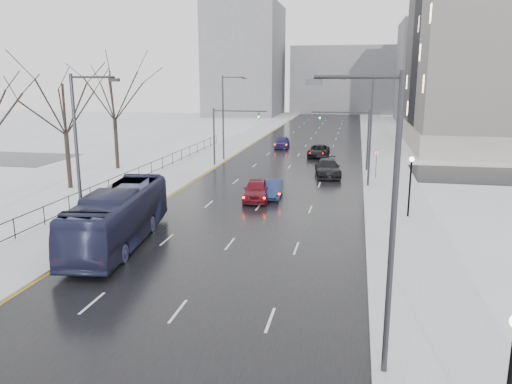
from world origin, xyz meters
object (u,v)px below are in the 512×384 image
Objects in this scene: lamppost_r_mid at (410,178)px; sedan_right_cross at (318,151)px; streetlight_l_far at (225,113)px; sedan_right_far at (328,168)px; no_uturn_sign at (377,156)px; bus at (119,216)px; streetlight_r_near at (386,214)px; streetlight_l_near at (81,153)px; mast_signal_right at (358,133)px; streetlight_r_mid at (368,125)px; sedan_right_near at (272,189)px; mast_signal_left at (223,130)px; sedan_center_far at (282,142)px; tree_park_d at (71,189)px; tree_park_e at (118,169)px; sedan_center_near at (256,190)px; lamppost_r_near at (511,373)px.

sedan_right_cross is at bearing 107.35° from lamppost_r_mid.
streetlight_l_far is 1.71× the size of sedan_right_far.
bus reaches higher than no_uturn_sign.
streetlight_r_near is 1.00× the size of streetlight_l_near.
lamppost_r_mid is 0.81× the size of sedan_right_cross.
streetlight_l_far reaches higher than mast_signal_right.
streetlight_r_near is 30.00m from streetlight_r_mid.
streetlight_r_near is at bearing -31.48° from streetlight_l_near.
streetlight_l_near reaches higher than sedan_right_near.
streetlight_l_far reaches higher than bus.
bus is 2.84× the size of sedan_right_near.
lamppost_r_mid is 15.93m from sedan_right_far.
mast_signal_left is 16.89m from sedan_center_far.
sedan_right_near is at bearing 107.47° from streetlight_r_near.
mast_signal_left is (-15.49, 38.00, -1.51)m from streetlight_r_near.
sedan_center_far is at bearing 122.95° from mast_signal_right.
sedan_center_far is at bearing 63.84° from tree_park_d.
streetlight_r_near is 18.64m from bus.
sedan_right_far is at bearing 129.82° from streetlight_r_mid.
tree_park_d reaches higher than no_uturn_sign.
tree_park_e is 22.72m from sedan_right_far.
no_uturn_sign is 23.52m from sedan_center_far.
mast_signal_right is (-3.67, 18.00, 1.16)m from lamppost_r_mid.
no_uturn_sign reaches higher than sedan_center_near.
no_uturn_sign is at bearing 45.34° from sedan_right_near.
streetlight_l_far is at bearing 165.52° from mast_signal_right.
lamppost_r_near is 24.00m from lamppost_r_mid.
sedan_right_far is (4.00, 10.04, 0.15)m from sedan_right_near.
sedan_right_far is at bearing 62.56° from streetlight_l_near.
sedan_right_far is (5.12, 11.27, -0.00)m from sedan_center_near.
tree_park_d is 17.90m from streetlight_l_near.
sedan_center_far is (5.11, 12.02, -4.76)m from streetlight_l_far.
streetlight_l_near is at bearing -90.00° from streetlight_l_far.
bus is 15.26m from sedan_right_near.
streetlight_l_near reaches higher than bus.
lamppost_r_mid is at bearing -82.67° from no_uturn_sign.
tree_park_e is at bearing -159.81° from mast_signal_left.
tree_park_d is at bearing 137.25° from streetlight_r_near.
mast_signal_right is (15.49, -4.00, -1.51)m from streetlight_l_far.
bus is at bearing 26.32° from streetlight_l_near.
streetlight_l_far reaches higher than sedan_right_near.
lamppost_r_mid reaches higher than sedan_right_far.
tree_park_d is at bearing -129.83° from sedan_right_cross.
tree_park_e is 1.12× the size of bus.
sedan_center_far is at bearing 75.08° from mast_signal_left.
streetlight_l_near is 44.57m from sedan_center_far.
streetlight_r_mid is 18.39m from sedan_right_cross.
no_uturn_sign is at bearing 88.26° from streetlight_r_near.
streetlight_l_near reaches higher than sedan_right_cross.
streetlight_r_near is 41.06m from mast_signal_left.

